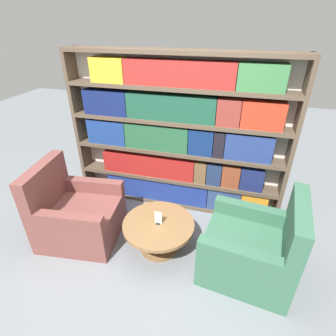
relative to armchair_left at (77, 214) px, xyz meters
name	(u,v)px	position (x,y,z in m)	size (l,w,h in m)	color
ground_plane	(148,267)	(1.00, -0.26, -0.31)	(14.00, 14.00, 0.00)	slate
bookshelf	(178,137)	(1.02, 1.01, 0.72)	(2.86, 0.30, 2.10)	silver
armchair_left	(77,214)	(0.00, 0.00, 0.00)	(0.98, 0.91, 0.97)	brown
armchair_right	(253,249)	(2.08, 0.00, 0.00)	(0.99, 0.92, 0.97)	#336047
coffee_table	(159,230)	(1.04, 0.04, -0.04)	(0.82, 0.82, 0.39)	brown
table_sign	(158,219)	(1.04, 0.04, 0.14)	(0.08, 0.06, 0.16)	black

